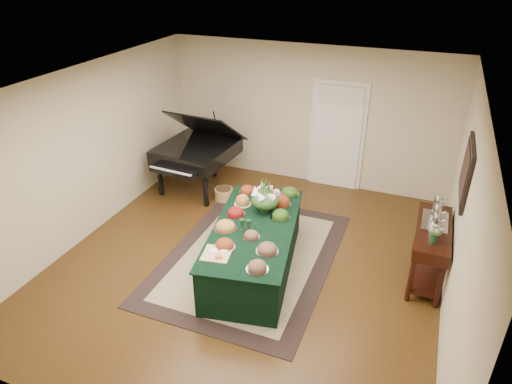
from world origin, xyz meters
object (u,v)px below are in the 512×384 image
at_px(buffet_table, 254,248).
at_px(grand_piano, 197,151).
at_px(floral_centerpiece, 265,196).
at_px(mahogany_sideboard, 432,239).

distance_m(buffet_table, grand_piano, 2.82).
distance_m(floral_centerpiece, mahogany_sideboard, 2.39).
bearing_deg(floral_centerpiece, mahogany_sideboard, 5.36).
xyz_separation_m(buffet_table, mahogany_sideboard, (2.36, 0.68, 0.31)).
bearing_deg(grand_piano, floral_centerpiece, -37.73).
bearing_deg(buffet_table, floral_centerpiece, 90.71).
relative_size(floral_centerpiece, mahogany_sideboard, 0.32).
distance_m(buffet_table, mahogany_sideboard, 2.47).
bearing_deg(grand_piano, buffet_table, -45.13).
height_order(floral_centerpiece, mahogany_sideboard, floral_centerpiece).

